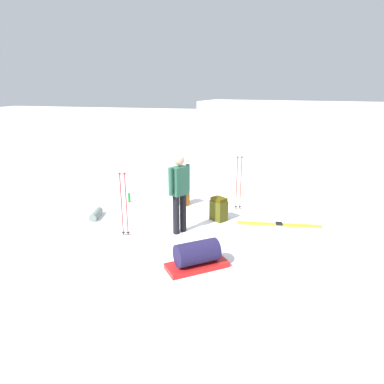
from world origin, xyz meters
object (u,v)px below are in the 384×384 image
ski_poles_planted_near (239,180)px  gear_sled (197,256)px  skier_standing (179,190)px  thermos_bottle (129,198)px  backpack_large_dark (219,209)px  backpack_bright (183,194)px  ski_poles_planted_far (124,201)px  sleeping_mat_rolled (96,214)px  ski_pair_near (279,224)px

ski_poles_planted_near → gear_sled: bearing=-95.3°
skier_standing → thermos_bottle: 2.59m
backpack_large_dark → thermos_bottle: (-2.59, 0.66, -0.14)m
backpack_bright → ski_poles_planted_far: (-0.63, -2.16, 0.44)m
ski_poles_planted_near → sleeping_mat_rolled: ski_poles_planted_near is taller
ski_poles_planted_far → skier_standing: bearing=22.8°
skier_standing → ski_poles_planted_far: skier_standing is taller
backpack_bright → gear_sled: (1.16, -3.09, -0.09)m
backpack_large_dark → sleeping_mat_rolled: backpack_large_dark is taller
skier_standing → gear_sled: bearing=-62.2°
gear_sled → thermos_bottle: bearing=132.0°
thermos_bottle → gear_sled: bearing=-48.0°
gear_sled → ski_poles_planted_near: bearing=84.7°
sleeping_mat_rolled → thermos_bottle: bearing=77.3°
ski_poles_planted_near → thermos_bottle: bearing=-175.4°
skier_standing → ski_poles_planted_near: bearing=60.3°
ski_pair_near → backpack_large_dark: size_ratio=3.42×
backpack_bright → sleeping_mat_rolled: 2.27m
skier_standing → sleeping_mat_rolled: (-2.19, 0.29, -0.86)m
ski_poles_planted_near → ski_poles_planted_far: size_ratio=1.01×
backpack_bright → ski_poles_planted_near: (1.45, 0.07, 0.45)m
skier_standing → gear_sled: (0.73, -1.37, -0.73)m
ski_poles_planted_near → ski_pair_near: bearing=-38.5°
backpack_large_dark → gear_sled: size_ratio=0.50×
ski_pair_near → backpack_large_dark: (-1.39, -0.06, 0.26)m
gear_sled → sleeping_mat_rolled: bearing=150.3°
ski_poles_planted_far → sleeping_mat_rolled: (-1.13, 0.74, -0.67)m
ski_pair_near → ski_poles_planted_far: size_ratio=1.39×
ski_poles_planted_near → gear_sled: 3.22m
gear_sled → backpack_bright: bearing=110.5°
ski_poles_planted_far → gear_sled: bearing=-27.4°
skier_standing → backpack_large_dark: (0.68, 0.90, -0.68)m
ski_pair_near → ski_poles_planted_near: bearing=141.5°
ski_pair_near → ski_poles_planted_near: size_ratio=1.38×
ski_poles_planted_far → thermos_bottle: bearing=112.8°
skier_standing → ski_pair_near: skier_standing is taller
ski_poles_planted_near → ski_poles_planted_far: bearing=-133.0°
ski_poles_planted_near → sleeping_mat_rolled: (-3.21, -1.50, -0.67)m
skier_standing → ski_poles_planted_far: bearing=-157.2°
ski_pair_near → thermos_bottle: thermos_bottle is taller
skier_standing → backpack_large_dark: size_ratio=3.05×
ski_poles_planted_near → sleeping_mat_rolled: bearing=-155.0°
skier_standing → backpack_large_dark: bearing=52.7°
backpack_large_dark → backpack_bright: size_ratio=0.87×
ski_pair_near → ski_poles_planted_near: 1.54m
ski_pair_near → backpack_large_dark: backpack_large_dark is taller
backpack_bright → thermos_bottle: (-1.47, -0.17, -0.18)m
backpack_large_dark → ski_poles_planted_far: (-1.75, -1.34, 0.49)m
backpack_bright → ski_poles_planted_far: 2.30m
backpack_large_dark → ski_poles_planted_near: size_ratio=0.40×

